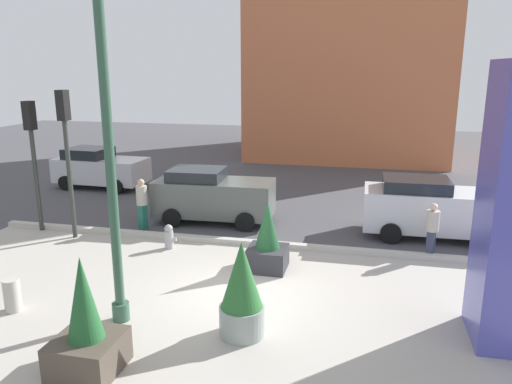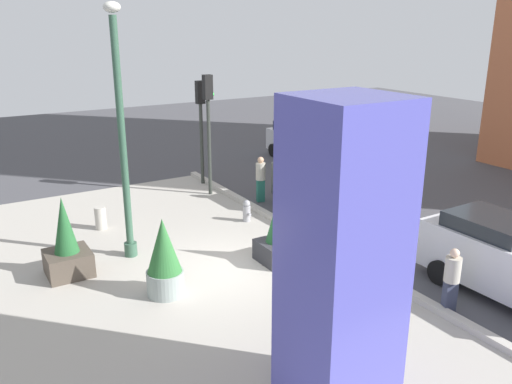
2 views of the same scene
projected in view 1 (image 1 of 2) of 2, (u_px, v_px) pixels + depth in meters
The scene contains 16 objects.
ground_plane at pixel (275, 237), 15.61m from camera, with size 60.00×60.00×0.00m, color #47474C.
plaza_pavement at pixel (219, 334), 9.94m from camera, with size 18.00×10.00×0.02m, color #ADA89E.
curb_strip at pixel (270, 244), 14.76m from camera, with size 18.00×0.24×0.16m, color #B7B2A8.
lamp_post at pixel (110, 165), 9.66m from camera, with size 0.44×0.44×6.89m.
potted_plant_curbside at pixel (242, 291), 9.67m from camera, with size 0.91×0.91×1.99m.
potted_plant_near_right at pixel (86, 331), 8.53m from camera, with size 1.13×1.13×2.16m.
potted_plant_by_pillar at pixel (267, 243), 12.97m from camera, with size 1.03×1.03×1.87m.
fire_hydrant at pixel (169, 237), 14.53m from camera, with size 0.36×0.26×0.75m.
concrete_bollard at pixel (12, 295), 10.78m from camera, with size 0.36×0.36×0.75m, color #B2ADA3.
traffic_light_far_side at pixel (33, 144), 15.60m from camera, with size 0.28×0.42×4.22m.
traffic_light_corner at pixel (66, 141), 14.86m from camera, with size 0.28×0.42×4.59m.
car_passing_lane at pixel (213, 195), 17.01m from camera, with size 4.13×2.08×1.86m.
car_far_lane at pixel (434, 208), 15.43m from camera, with size 4.46×2.05×1.88m.
car_curb_west at pixel (100, 168), 21.97m from camera, with size 4.10×2.16×1.76m.
pedestrian_on_sidewalk at pixel (432, 228), 13.77m from camera, with size 0.46×0.46×1.58m.
pedestrian_by_curb at pixel (142, 202), 16.14m from camera, with size 0.43×0.43×1.72m.
Camera 1 is at (2.73, -10.54, 5.21)m, focal length 34.54 mm.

